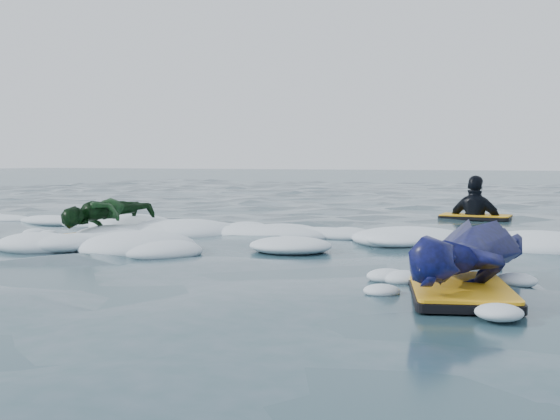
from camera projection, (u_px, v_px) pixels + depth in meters
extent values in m
plane|color=#1C3B43|center=(231.00, 254.00, 6.51)|extent=(120.00, 120.00, 0.00)
cube|color=black|center=(460.00, 292.00, 4.43)|extent=(0.93, 1.25, 0.06)
cube|color=#FFAE15|center=(460.00, 286.00, 4.43)|extent=(0.90, 1.22, 0.02)
imported|color=#0D105F|center=(468.00, 254.00, 4.64)|extent=(0.75, 1.72, 0.40)
cube|color=black|center=(97.00, 235.00, 7.87)|extent=(0.58, 0.82, 0.04)
cube|color=#FFAE15|center=(97.00, 233.00, 7.87)|extent=(0.56, 0.80, 0.01)
cube|color=#1643AB|center=(97.00, 232.00, 7.87)|extent=(0.31, 0.71, 0.00)
imported|color=#103C12|center=(108.00, 216.00, 8.03)|extent=(0.85, 1.22, 0.42)
cube|color=black|center=(476.00, 217.00, 10.28)|extent=(1.00, 0.55, 0.05)
cube|color=#FFAE15|center=(476.00, 215.00, 10.27)|extent=(0.98, 0.53, 0.02)
imported|color=black|center=(475.00, 227.00, 10.29)|extent=(0.93, 0.50, 1.50)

